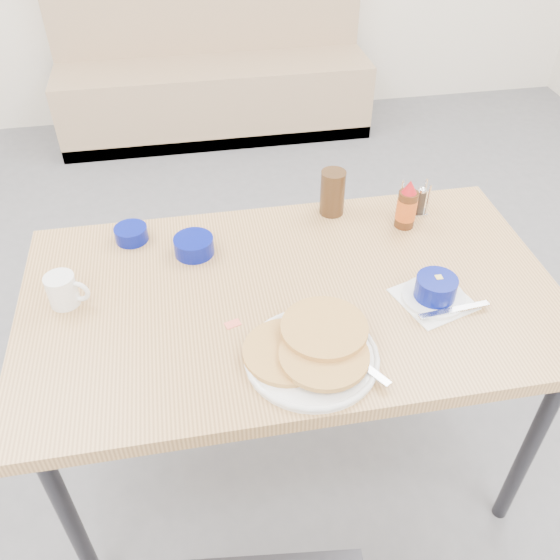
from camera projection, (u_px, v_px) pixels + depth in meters
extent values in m
plane|color=slate|center=(304.00, 524.00, 1.85)|extent=(6.00, 6.00, 0.00)
cube|color=tan|center=(215.00, 98.00, 3.74)|extent=(1.90, 0.55, 0.45)
cube|color=tan|center=(206.00, 4.00, 3.58)|extent=(1.90, 0.12, 1.00)
cube|color=#2D2D33|center=(217.00, 125.00, 3.86)|extent=(1.90, 0.55, 0.08)
cube|color=tan|center=(292.00, 297.00, 1.56)|extent=(1.40, 0.80, 0.04)
cylinder|color=#2D2D33|center=(72.00, 523.00, 1.48)|extent=(0.04, 0.04, 0.72)
cylinder|color=#2D2D33|center=(530.00, 447.00, 1.65)|extent=(0.04, 0.04, 0.72)
cylinder|color=#2D2D33|center=(88.00, 340.00, 1.96)|extent=(0.04, 0.04, 0.72)
cylinder|color=#2D2D33|center=(442.00, 296.00, 2.13)|extent=(0.04, 0.04, 0.72)
cylinder|color=white|center=(312.00, 357.00, 1.36)|extent=(0.31, 0.31, 0.02)
cylinder|color=gold|center=(287.00, 351.00, 1.36)|extent=(0.21, 0.21, 0.01)
cylinder|color=gold|center=(324.00, 355.00, 1.33)|extent=(0.21, 0.21, 0.01)
cylinder|color=gold|center=(324.00, 328.00, 1.38)|extent=(0.21, 0.21, 0.01)
cube|color=silver|center=(366.00, 367.00, 1.33)|extent=(0.09, 0.13, 0.01)
cylinder|color=white|center=(62.00, 290.00, 1.49)|extent=(0.08, 0.08, 0.09)
cylinder|color=black|center=(58.00, 279.00, 1.46)|extent=(0.07, 0.07, 0.00)
torus|color=white|center=(78.00, 291.00, 1.48)|extent=(0.06, 0.03, 0.06)
cube|color=white|center=(433.00, 299.00, 1.52)|extent=(0.21, 0.21, 0.00)
cylinder|color=white|center=(434.00, 297.00, 1.52)|extent=(0.16, 0.16, 0.01)
cylinder|color=#050F74|center=(436.00, 287.00, 1.50)|extent=(0.10, 0.10, 0.06)
cylinder|color=white|center=(437.00, 281.00, 1.48)|extent=(0.09, 0.09, 0.01)
cube|color=#F4DB60|center=(439.00, 278.00, 1.48)|extent=(0.02, 0.02, 0.01)
cube|color=silver|center=(454.00, 310.00, 1.47)|extent=(0.19, 0.04, 0.00)
cylinder|color=#050F74|center=(131.00, 234.00, 1.70)|extent=(0.09, 0.09, 0.04)
cylinder|color=#050F74|center=(194.00, 246.00, 1.65)|extent=(0.11, 0.11, 0.05)
cylinder|color=#3A2412|center=(333.00, 193.00, 1.78)|extent=(0.08, 0.08, 0.14)
cube|color=silver|center=(412.00, 212.00, 1.82)|extent=(0.09, 0.06, 0.00)
cylinder|color=silver|center=(404.00, 201.00, 1.77)|extent=(0.01, 0.01, 0.10)
cylinder|color=silver|center=(428.00, 200.00, 1.78)|extent=(0.01, 0.01, 0.10)
cylinder|color=silver|center=(401.00, 195.00, 1.80)|extent=(0.01, 0.01, 0.10)
cylinder|color=silver|center=(425.00, 193.00, 1.81)|extent=(0.01, 0.01, 0.10)
cylinder|color=silver|center=(407.00, 202.00, 1.80)|extent=(0.03, 0.03, 0.07)
cylinder|color=#3F3326|center=(420.00, 201.00, 1.80)|extent=(0.03, 0.03, 0.07)
cylinder|color=#47230F|center=(406.00, 209.00, 1.73)|extent=(0.06, 0.06, 0.11)
cylinder|color=orange|center=(406.00, 209.00, 1.73)|extent=(0.06, 0.06, 0.07)
cone|color=red|center=(410.00, 187.00, 1.68)|extent=(0.04, 0.04, 0.04)
cube|color=#FF6954|center=(233.00, 324.00, 1.45)|extent=(0.04, 0.03, 0.00)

